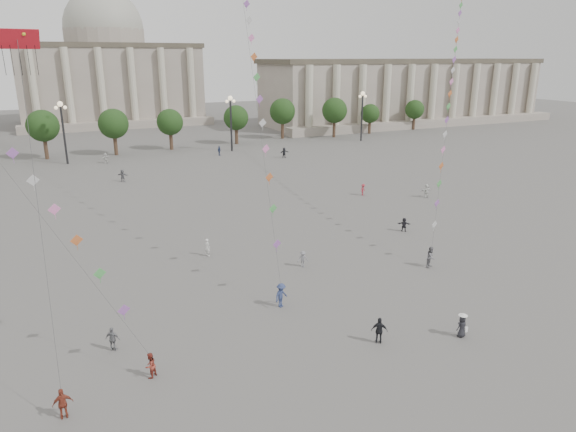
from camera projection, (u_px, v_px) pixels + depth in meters
name	position (u px, v px, depth m)	size (l,w,h in m)	color
ground	(364.00, 334.00, 34.43)	(360.00, 360.00, 0.00)	#4F4D4B
hall_east	(406.00, 92.00, 143.49)	(84.00, 26.22, 17.20)	gray
hall_central	(108.00, 70.00, 141.90)	(48.30, 34.30, 35.50)	gray
tree_row	(145.00, 123.00, 100.25)	(137.12, 5.12, 8.00)	#38291C
lamp_post_mid_west	(62.00, 121.00, 86.68)	(2.00, 0.90, 10.65)	#262628
lamp_post_mid_east	(231.00, 113.00, 98.83)	(2.00, 0.90, 10.65)	#262628
lamp_post_far_east	(362.00, 107.00, 110.99)	(2.00, 0.90, 10.65)	#262628
person_crowd_0	(219.00, 151.00, 96.26)	(1.04, 0.43, 1.77)	navy
person_crowd_3	(404.00, 225.00, 54.37)	(1.39, 0.44, 1.50)	#232227
person_crowd_4	(106.00, 158.00, 89.34)	(1.67, 0.53, 1.80)	silver
person_crowd_6	(303.00, 259.00, 45.17)	(0.95, 0.55, 1.48)	slate
person_crowd_7	(426.00, 191.00, 67.52)	(1.65, 0.53, 1.78)	silver
person_crowd_8	(363.00, 190.00, 68.55)	(1.00, 0.58, 1.55)	#9F2B37
person_crowd_9	(284.00, 153.00, 94.06)	(1.75, 0.56, 1.89)	black
person_crowd_12	(123.00, 176.00, 75.99)	(1.72, 0.55, 1.85)	slate
person_crowd_13	(207.00, 247.00, 47.64)	(0.61, 0.40, 1.69)	silver
tourist_0	(63.00, 404.00, 26.17)	(1.00, 0.42, 1.71)	brown
tourist_1	(379.00, 331.00, 33.07)	(1.05, 0.44, 1.79)	black
tourist_3	(113.00, 339.00, 32.25)	(0.94, 0.39, 1.60)	slate
kite_flyer_0	(150.00, 365.00, 29.53)	(0.76, 0.59, 1.56)	maroon
kite_flyer_1	(281.00, 295.00, 37.87)	(1.21, 0.69, 1.87)	navy
kite_flyer_2	(431.00, 257.00, 45.10)	(0.92, 0.71, 1.88)	slate
hat_person	(462.00, 325.00, 33.83)	(0.78, 0.60, 1.69)	black
dragon_kite	(20.00, 56.00, 27.62)	(2.25, 4.17, 18.66)	#B3131E
kite_train_east	(456.00, 44.00, 60.67)	(30.51, 31.50, 54.97)	#3F3F3F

